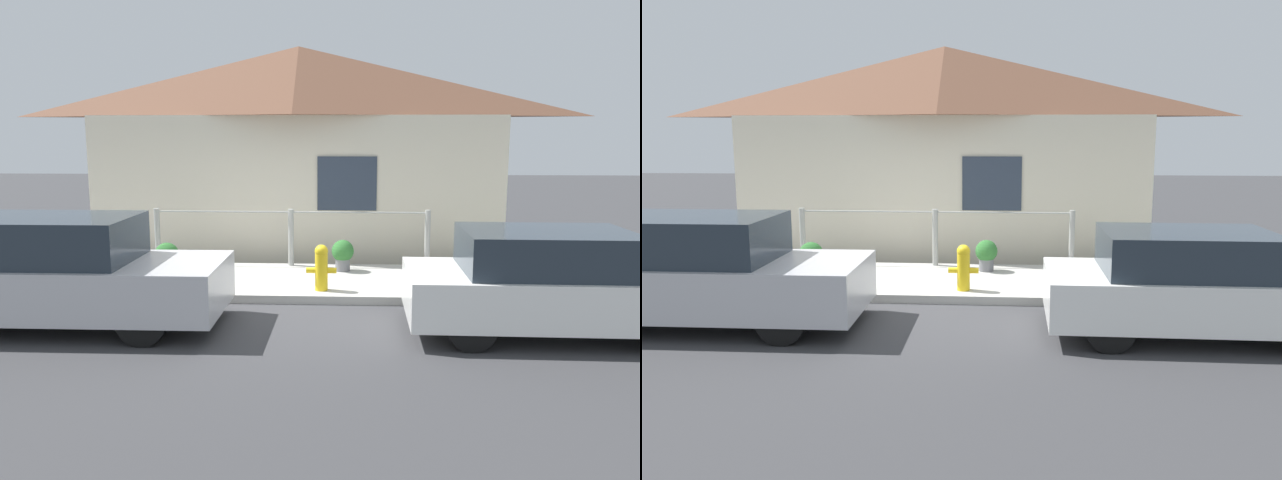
{
  "view_description": "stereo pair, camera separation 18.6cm",
  "coord_description": "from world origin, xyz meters",
  "views": [
    {
      "loc": [
        1.08,
        -8.7,
        2.42
      ],
      "look_at": [
        0.61,
        0.3,
        0.9
      ],
      "focal_mm": 35.0,
      "sensor_mm": 36.0,
      "label": 1
    },
    {
      "loc": [
        1.26,
        -8.69,
        2.42
      ],
      "look_at": [
        0.61,
        0.3,
        0.9
      ],
      "focal_mm": 35.0,
      "sensor_mm": 36.0,
      "label": 2
    }
  ],
  "objects": [
    {
      "name": "potted_plant_near_hydrant",
      "position": [
        0.93,
        1.73,
        0.43
      ],
      "size": [
        0.38,
        0.38,
        0.54
      ],
      "color": "slate",
      "rests_on": "sidewalk"
    },
    {
      "name": "car_right",
      "position": [
        3.53,
        -1.16,
        0.64
      ],
      "size": [
        3.64,
        1.64,
        1.29
      ],
      "rotation": [
        0.0,
        0.0,
        -0.01
      ],
      "color": "white",
      "rests_on": "ground_plane"
    },
    {
      "name": "fire_hydrant",
      "position": [
        0.63,
        0.37,
        0.49
      ],
      "size": [
        0.45,
        0.2,
        0.69
      ],
      "color": "yellow",
      "rests_on": "sidewalk"
    },
    {
      "name": "fence",
      "position": [
        0.0,
        2.15,
        0.69
      ],
      "size": [
        4.9,
        0.1,
        1.01
      ],
      "color": "#999993",
      "rests_on": "sidewalk"
    },
    {
      "name": "ground_plane",
      "position": [
        0.0,
        0.0,
        0.0
      ],
      "size": [
        60.0,
        60.0,
        0.0
      ],
      "primitive_type": "plane",
      "color": "#38383A"
    },
    {
      "name": "car_left",
      "position": [
        -2.73,
        -1.17,
        0.7
      ],
      "size": [
        4.3,
        1.66,
        1.41
      ],
      "rotation": [
        0.0,
        0.0,
        0.01
      ],
      "color": "#B7B7BC",
      "rests_on": "ground_plane"
    },
    {
      "name": "house",
      "position": [
        0.0,
        3.89,
        3.26
      ],
      "size": [
        8.25,
        2.23,
        4.15
      ],
      "color": "beige",
      "rests_on": "ground_plane"
    },
    {
      "name": "potted_plant_corner",
      "position": [
        3.6,
        1.81,
        0.4
      ],
      "size": [
        0.37,
        0.37,
        0.52
      ],
      "color": "brown",
      "rests_on": "sidewalk"
    },
    {
      "name": "sidewalk",
      "position": [
        0.0,
        1.15,
        0.06
      ],
      "size": [
        24.0,
        2.3,
        0.13
      ],
      "color": "#B2AFA8",
      "rests_on": "ground_plane"
    },
    {
      "name": "potted_plant_by_fence",
      "position": [
        -2.02,
        1.41,
        0.4
      ],
      "size": [
        0.41,
        0.41,
        0.52
      ],
      "color": "slate",
      "rests_on": "sidewalk"
    }
  ]
}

